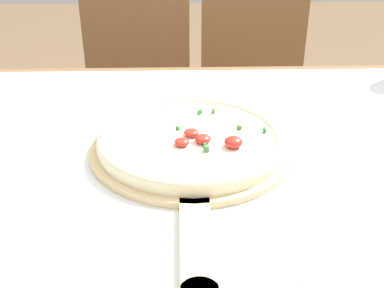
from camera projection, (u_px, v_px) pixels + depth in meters
name	position (u px, v px, depth m)	size (l,w,h in m)	color
dining_table	(216.00, 214.00, 0.89)	(1.23, 1.01, 0.77)	brown
towel_cloth	(218.00, 162.00, 0.84)	(1.15, 0.93, 0.00)	silver
pizza_peel	(192.00, 154.00, 0.85)	(0.36, 0.56, 0.01)	#D6B784
pizza	(192.00, 139.00, 0.86)	(0.34, 0.34, 0.04)	beige
chair_left	(138.00, 100.00, 1.74)	(0.40, 0.40, 0.89)	brown
chair_right	(257.00, 98.00, 1.75)	(0.44, 0.44, 0.89)	brown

